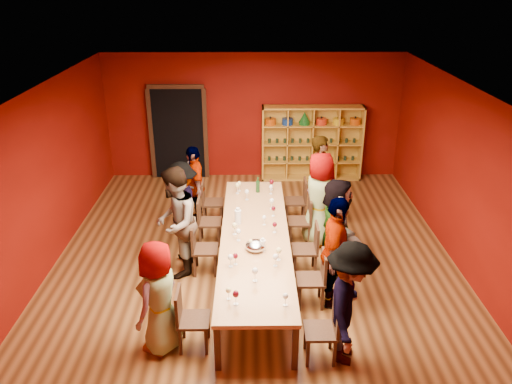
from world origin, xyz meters
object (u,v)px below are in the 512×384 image
(chair_person_left_0, at_px, (188,316))
(person_left_3, at_px, (182,204))
(person_left_0, at_px, (159,297))
(chair_person_left_4, at_px, (209,200))
(person_right_0, at_px, (349,304))
(spittoon_bowl, at_px, (256,246))
(chair_person_right_1, at_px, (316,276))
(person_right_3, at_px, (320,199))
(shelving_unit, at_px, (312,139))
(person_right_4, at_px, (321,179))
(tasting_table, at_px, (255,238))
(chair_person_right_2, at_px, (310,246))
(person_left_2, at_px, (176,222))
(chair_person_right_0, at_px, (327,327))
(chair_person_left_3, at_px, (205,219))
(chair_person_right_4, at_px, (299,198))
(person_right_2, at_px, (336,227))
(chair_person_right_3, at_px, (304,218))
(chair_person_left_2, at_px, (200,246))
(person_right_1, at_px, (335,253))
(wine_bottle, at_px, (258,186))
(person_left_4, at_px, (194,185))

(chair_person_left_0, relative_size, person_left_3, 0.56)
(person_left_0, bearing_deg, chair_person_left_4, -161.67)
(person_right_0, xyz_separation_m, spittoon_bowl, (-1.17, 1.51, -0.03))
(chair_person_right_1, distance_m, person_right_3, 1.97)
(shelving_unit, height_order, person_left_0, shelving_unit)
(person_right_4, bearing_deg, chair_person_left_0, 167.64)
(tasting_table, height_order, chair_person_right_2, chair_person_right_2)
(person_left_2, height_order, chair_person_right_0, person_left_2)
(shelving_unit, xyz_separation_m, chair_person_right_0, (-0.49, -6.29, -0.49))
(chair_person_right_0, height_order, chair_person_right_2, same)
(chair_person_left_3, distance_m, chair_person_right_2, 2.08)
(person_left_2, distance_m, chair_person_right_4, 2.93)
(person_right_0, height_order, spittoon_bowl, person_right_0)
(chair_person_left_3, distance_m, chair_person_right_1, 2.63)
(tasting_table, bearing_deg, person_left_2, 175.05)
(person_right_4, bearing_deg, person_right_2, -161.29)
(person_right_3, bearing_deg, chair_person_right_3, 65.75)
(chair_person_right_0, height_order, chair_person_right_3, same)
(chair_person_left_2, xyz_separation_m, chair_person_right_4, (1.82, 1.89, 0.00))
(spittoon_bowl, bearing_deg, chair_person_right_0, -59.15)
(chair_person_left_0, relative_size, chair_person_right_2, 1.00)
(chair_person_right_0, height_order, chair_person_right_4, same)
(person_right_2, bearing_deg, chair_person_right_4, 8.32)
(chair_person_left_3, height_order, person_right_3, person_right_3)
(person_right_1, bearing_deg, person_left_3, 64.83)
(person_right_2, height_order, wine_bottle, person_right_2)
(person_right_0, bearing_deg, person_left_3, 53.76)
(tasting_table, distance_m, spittoon_bowl, 0.47)
(person_left_0, relative_size, chair_person_right_3, 1.79)
(shelving_unit, bearing_deg, person_right_3, -93.77)
(shelving_unit, bearing_deg, person_right_2, -90.96)
(chair_person_left_2, relative_size, person_right_4, 0.49)
(chair_person_right_0, distance_m, chair_person_right_4, 3.97)
(chair_person_left_3, relative_size, person_right_3, 0.50)
(person_right_3, bearing_deg, person_right_2, 163.51)
(chair_person_left_2, distance_m, chair_person_right_1, 2.03)
(person_left_3, bearing_deg, tasting_table, 44.36)
(person_right_1, distance_m, chair_person_right_4, 2.84)
(person_left_4, xyz_separation_m, person_right_1, (2.35, -2.75, 0.08))
(person_right_2, bearing_deg, chair_person_left_0, 125.17)
(chair_person_right_0, bearing_deg, chair_person_right_1, 90.00)
(chair_person_left_4, distance_m, person_right_0, 4.45)
(chair_person_right_1, bearing_deg, person_right_4, 81.71)
(chair_person_left_2, bearing_deg, chair_person_left_4, 90.00)
(tasting_table, height_order, person_right_3, person_right_3)
(person_left_2, height_order, person_right_3, person_left_2)
(chair_person_right_3, distance_m, chair_person_right_4, 0.89)
(shelving_unit, bearing_deg, chair_person_right_0, -94.42)
(chair_person_right_1, height_order, wine_bottle, wine_bottle)
(chair_person_left_0, height_order, chair_person_left_2, same)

